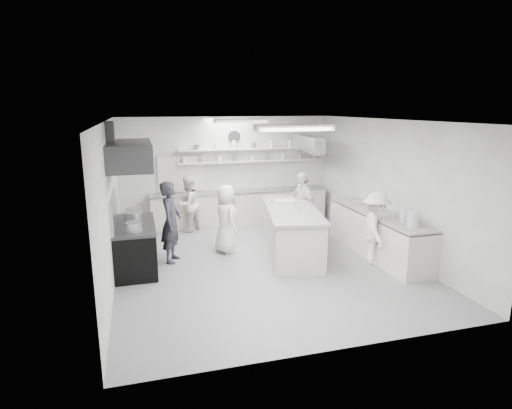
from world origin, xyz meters
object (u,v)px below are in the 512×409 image
object	(u,v)px
cook_stove	(171,222)
stove	(135,247)
cook_back	(188,204)
prep_island	(291,232)
right_counter	(377,234)
back_counter	(240,207)

from	to	relation	value
cook_stove	stove	bearing A→B (deg)	125.15
cook_back	prep_island	bearing A→B (deg)	89.66
right_counter	prep_island	distance (m)	1.94
prep_island	cook_stove	xyz separation A→B (m)	(-2.65, 0.21, 0.37)
stove	back_counter	size ratio (longest dim) A/B	0.36
stove	cook_back	size ratio (longest dim) A/B	1.20
stove	back_counter	world-z (taller)	back_counter
right_counter	cook_back	bearing A→B (deg)	142.54
stove	cook_stove	xyz separation A→B (m)	(0.76, 0.20, 0.43)
back_counter	right_counter	size ratio (longest dim) A/B	1.52
stove	back_counter	distance (m)	4.03
back_counter	prep_island	world-z (taller)	prep_island
cook_back	back_counter	bearing A→B (deg)	154.61
cook_stove	prep_island	bearing A→B (deg)	-74.31
prep_island	cook_back	distance (m)	3.15
stove	prep_island	distance (m)	3.41
back_counter	cook_stove	distance (m)	3.39
right_counter	cook_stove	bearing A→B (deg)	169.88
stove	prep_island	bearing A→B (deg)	-0.15
prep_island	back_counter	bearing A→B (deg)	111.96
cook_back	cook_stove	bearing A→B (deg)	33.48
back_counter	right_counter	xyz separation A→B (m)	(2.35, -3.40, 0.01)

